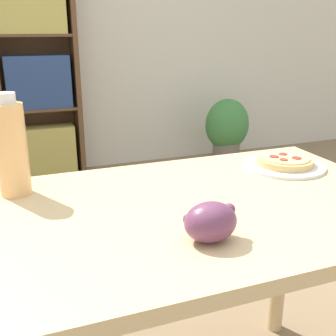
{
  "coord_description": "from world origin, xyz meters",
  "views": [
    {
      "loc": [
        -0.25,
        -0.92,
        1.17
      ],
      "look_at": [
        0.13,
        0.09,
        0.81
      ],
      "focal_mm": 45.0,
      "sensor_mm": 36.0,
      "label": 1
    }
  ],
  "objects_px": {
    "pizza_on_plate": "(285,163)",
    "drink_bottle": "(11,148)",
    "bookshelf": "(38,79)",
    "grape_bunch": "(210,222)",
    "potted_plant_floor": "(227,130)"
  },
  "relations": [
    {
      "from": "potted_plant_floor",
      "to": "grape_bunch",
      "type": "bearing_deg",
      "value": -119.47
    },
    {
      "from": "pizza_on_plate",
      "to": "potted_plant_floor",
      "type": "distance_m",
      "value": 2.28
    },
    {
      "from": "pizza_on_plate",
      "to": "grape_bunch",
      "type": "relative_size",
      "value": 2.14
    },
    {
      "from": "grape_bunch",
      "to": "potted_plant_floor",
      "type": "xyz_separation_m",
      "value": [
        1.35,
        2.39,
        -0.46
      ]
    },
    {
      "from": "drink_bottle",
      "to": "potted_plant_floor",
      "type": "bearing_deg",
      "value": 49.07
    },
    {
      "from": "drink_bottle",
      "to": "bookshelf",
      "type": "relative_size",
      "value": 0.16
    },
    {
      "from": "grape_bunch",
      "to": "drink_bottle",
      "type": "xyz_separation_m",
      "value": [
        -0.37,
        0.41,
        0.08
      ]
    },
    {
      "from": "pizza_on_plate",
      "to": "bookshelf",
      "type": "height_order",
      "value": "bookshelf"
    },
    {
      "from": "pizza_on_plate",
      "to": "drink_bottle",
      "type": "bearing_deg",
      "value": 175.4
    },
    {
      "from": "pizza_on_plate",
      "to": "potted_plant_floor",
      "type": "relative_size",
      "value": 0.42
    },
    {
      "from": "pizza_on_plate",
      "to": "drink_bottle",
      "type": "xyz_separation_m",
      "value": [
        -0.8,
        0.06,
        0.11
      ]
    },
    {
      "from": "drink_bottle",
      "to": "bookshelf",
      "type": "bearing_deg",
      "value": 84.14
    },
    {
      "from": "drink_bottle",
      "to": "potted_plant_floor",
      "type": "height_order",
      "value": "drink_bottle"
    },
    {
      "from": "grape_bunch",
      "to": "drink_bottle",
      "type": "relative_size",
      "value": 0.44
    },
    {
      "from": "grape_bunch",
      "to": "potted_plant_floor",
      "type": "height_order",
      "value": "grape_bunch"
    }
  ]
}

